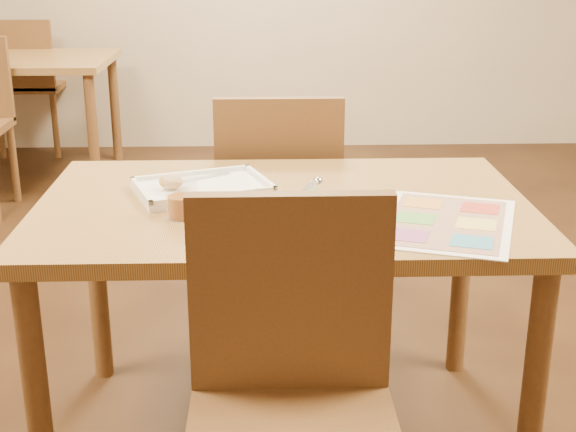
{
  "coord_description": "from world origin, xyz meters",
  "views": [
    {
      "loc": [
        -0.05,
        -2.02,
        1.37
      ],
      "look_at": [
        0.0,
        -0.27,
        0.77
      ],
      "focal_mm": 50.0,
      "sensor_mm": 36.0,
      "label": 1
    }
  ],
  "objects_px": {
    "pizza_cutter": "(300,199)",
    "dining_table": "(283,231)",
    "chair_far": "(279,189)",
    "pizza": "(289,227)",
    "menu": "(446,222)",
    "plate": "(288,233)",
    "chair_near": "(292,366)",
    "bg_table": "(1,72)",
    "glass_tumbler": "(182,200)",
    "appetizer_tray": "(200,189)",
    "bg_chair_far": "(25,71)"
  },
  "relations": [
    {
      "from": "chair_near",
      "to": "glass_tumbler",
      "type": "distance_m",
      "value": 0.58
    },
    {
      "from": "bg_chair_far",
      "to": "pizza",
      "type": "distance_m",
      "value": 3.93
    },
    {
      "from": "chair_far",
      "to": "pizza_cutter",
      "type": "height_order",
      "value": "chair_far"
    },
    {
      "from": "chair_far",
      "to": "menu",
      "type": "xyz_separation_m",
      "value": [
        0.39,
        -0.79,
        0.16
      ]
    },
    {
      "from": "appetizer_tray",
      "to": "bg_table",
      "type": "bearing_deg",
      "value": 116.79
    },
    {
      "from": "dining_table",
      "to": "pizza",
      "type": "relative_size",
      "value": 5.69
    },
    {
      "from": "plate",
      "to": "appetizer_tray",
      "type": "height_order",
      "value": "appetizer_tray"
    },
    {
      "from": "pizza",
      "to": "pizza_cutter",
      "type": "distance_m",
      "value": 0.08
    },
    {
      "from": "chair_far",
      "to": "pizza",
      "type": "relative_size",
      "value": 2.06
    },
    {
      "from": "bg_table",
      "to": "pizza_cutter",
      "type": "distance_m",
      "value": 3.45
    },
    {
      "from": "pizza",
      "to": "pizza_cutter",
      "type": "height_order",
      "value": "pizza_cutter"
    },
    {
      "from": "bg_table",
      "to": "bg_chair_far",
      "type": "xyz_separation_m",
      "value": [
        0.0,
        0.5,
        -0.07
      ]
    },
    {
      "from": "pizza_cutter",
      "to": "dining_table",
      "type": "bearing_deg",
      "value": 49.53
    },
    {
      "from": "dining_table",
      "to": "glass_tumbler",
      "type": "bearing_deg",
      "value": -153.91
    },
    {
      "from": "pizza_cutter",
      "to": "glass_tumbler",
      "type": "height_order",
      "value": "pizza_cutter"
    },
    {
      "from": "chair_far",
      "to": "bg_table",
      "type": "distance_m",
      "value": 2.72
    },
    {
      "from": "appetizer_tray",
      "to": "glass_tumbler",
      "type": "xyz_separation_m",
      "value": [
        -0.03,
        -0.2,
        0.03
      ]
    },
    {
      "from": "chair_far",
      "to": "glass_tumbler",
      "type": "bearing_deg",
      "value": 70.7
    },
    {
      "from": "dining_table",
      "to": "chair_far",
      "type": "xyz_separation_m",
      "value": [
        -0.0,
        0.6,
        -0.07
      ]
    },
    {
      "from": "bg_chair_far",
      "to": "glass_tumbler",
      "type": "distance_m",
      "value": 3.69
    },
    {
      "from": "bg_chair_far",
      "to": "pizza_cutter",
      "type": "bearing_deg",
      "value": 114.82
    },
    {
      "from": "bg_table",
      "to": "bg_chair_far",
      "type": "relative_size",
      "value": 2.77
    },
    {
      "from": "bg_table",
      "to": "pizza_cutter",
      "type": "bearing_deg",
      "value": -61.68
    },
    {
      "from": "dining_table",
      "to": "appetizer_tray",
      "type": "height_order",
      "value": "appetizer_tray"
    },
    {
      "from": "plate",
      "to": "pizza",
      "type": "height_order",
      "value": "pizza"
    },
    {
      "from": "glass_tumbler",
      "to": "menu",
      "type": "xyz_separation_m",
      "value": [
        0.65,
        -0.06,
        -0.04
      ]
    },
    {
      "from": "dining_table",
      "to": "pizza",
      "type": "xyz_separation_m",
      "value": [
        0.01,
        -0.28,
        0.11
      ]
    },
    {
      "from": "menu",
      "to": "dining_table",
      "type": "bearing_deg",
      "value": 154.35
    },
    {
      "from": "bg_table",
      "to": "pizza",
      "type": "xyz_separation_m",
      "value": [
        1.61,
        -3.08,
        0.11
      ]
    },
    {
      "from": "dining_table",
      "to": "bg_chair_far",
      "type": "xyz_separation_m",
      "value": [
        -1.6,
        3.3,
        -0.07
      ]
    },
    {
      "from": "menu",
      "to": "pizza_cutter",
      "type": "bearing_deg",
      "value": -173.1
    },
    {
      "from": "chair_near",
      "to": "appetizer_tray",
      "type": "distance_m",
      "value": 0.73
    },
    {
      "from": "chair_near",
      "to": "bg_table",
      "type": "bearing_deg",
      "value": 115.19
    },
    {
      "from": "pizza",
      "to": "chair_far",
      "type": "bearing_deg",
      "value": 90.39
    },
    {
      "from": "plate",
      "to": "glass_tumbler",
      "type": "height_order",
      "value": "glass_tumbler"
    },
    {
      "from": "bg_table",
      "to": "pizza",
      "type": "height_order",
      "value": "pizza"
    },
    {
      "from": "chair_near",
      "to": "menu",
      "type": "xyz_separation_m",
      "value": [
        0.39,
        0.41,
        0.16
      ]
    },
    {
      "from": "chair_far",
      "to": "bg_table",
      "type": "height_order",
      "value": "chair_far"
    },
    {
      "from": "bg_chair_far",
      "to": "pizza_cutter",
      "type": "distance_m",
      "value": 3.9
    },
    {
      "from": "pizza",
      "to": "glass_tumbler",
      "type": "height_order",
      "value": "glass_tumbler"
    },
    {
      "from": "pizza",
      "to": "glass_tumbler",
      "type": "xyz_separation_m",
      "value": [
        -0.26,
        0.15,
        0.02
      ]
    },
    {
      "from": "menu",
      "to": "chair_near",
      "type": "bearing_deg",
      "value": -133.46
    },
    {
      "from": "appetizer_tray",
      "to": "menu",
      "type": "distance_m",
      "value": 0.67
    },
    {
      "from": "chair_near",
      "to": "pizza_cutter",
      "type": "bearing_deg",
      "value": 84.77
    },
    {
      "from": "glass_tumbler",
      "to": "pizza",
      "type": "bearing_deg",
      "value": -30.47
    },
    {
      "from": "glass_tumbler",
      "to": "menu",
      "type": "relative_size",
      "value": 0.23
    },
    {
      "from": "pizza_cutter",
      "to": "bg_chair_far",
      "type": "bearing_deg",
      "value": 66.02
    },
    {
      "from": "appetizer_tray",
      "to": "chair_near",
      "type": "bearing_deg",
      "value": -71.66
    },
    {
      "from": "glass_tumbler",
      "to": "chair_near",
      "type": "bearing_deg",
      "value": -61.94
    },
    {
      "from": "bg_table",
      "to": "plate",
      "type": "distance_m",
      "value": 3.46
    }
  ]
}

